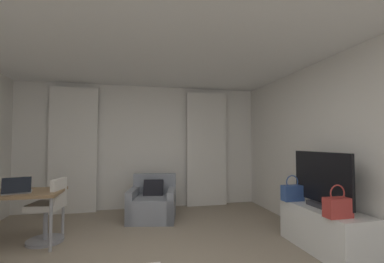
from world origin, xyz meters
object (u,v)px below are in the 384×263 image
at_px(armchair, 153,204).
at_px(tv_flatscreen, 321,181).
at_px(handbag_secondary, 338,207).
at_px(tv_console, 324,229).
at_px(desk_chair, 49,214).
at_px(laptop, 17,190).
at_px(handbag_primary, 292,192).
at_px(desk, 12,197).

height_order(armchair, tv_flatscreen, tv_flatscreen).
bearing_deg(handbag_secondary, tv_console, 69.09).
xyz_separation_m(desk_chair, handbag_secondary, (3.41, -1.48, 0.27)).
distance_m(armchair, tv_flatscreen, 2.81).
bearing_deg(armchair, laptop, -153.10).
height_order(laptop, handbag_secondary, laptop).
distance_m(laptop, tv_flatscreen, 3.99).
xyz_separation_m(tv_flatscreen, handbag_primary, (-0.15, 0.40, -0.22)).
bearing_deg(desk, tv_flatscreen, -13.93).
height_order(desk, handbag_primary, handbag_primary).
relative_size(desk_chair, tv_console, 0.74).
xyz_separation_m(tv_console, handbag_secondary, (-0.15, -0.39, 0.39)).
height_order(desk_chair, handbag_primary, handbag_primary).
bearing_deg(tv_flatscreen, armchair, 138.80).
relative_size(desk, tv_flatscreen, 1.22).
height_order(tv_console, handbag_primary, handbag_primary).
distance_m(desk_chair, handbag_primary, 3.48).
relative_size(armchair, handbag_secondary, 2.59).
distance_m(laptop, handbag_primary, 3.77).
xyz_separation_m(armchair, desk_chair, (-1.49, -0.75, 0.12)).
height_order(laptop, tv_console, laptop).
height_order(tv_console, handbag_secondary, handbag_secondary).
relative_size(laptop, tv_flatscreen, 0.37).
xyz_separation_m(desk_chair, tv_console, (3.56, -1.09, -0.12)).
height_order(desk_chair, tv_console, desk_chair).
bearing_deg(desk, laptop, -47.24).
height_order(desk, handbag_secondary, handbag_secondary).
height_order(tv_console, tv_flatscreen, tv_flatscreen).
distance_m(armchair, handbag_primary, 2.40).
height_order(armchair, tv_console, armchair).
height_order(armchair, laptop, laptop).
bearing_deg(desk_chair, tv_flatscreen, -16.54).
height_order(armchair, desk_chair, desk_chair).
xyz_separation_m(armchair, desk, (-1.92, -0.82, 0.39)).
xyz_separation_m(laptop, handbag_secondary, (3.74, -1.31, -0.10)).
relative_size(armchair, tv_console, 0.80).
relative_size(armchair, laptop, 2.54).
height_order(handbag_primary, handbag_secondary, same).
distance_m(tv_flatscreen, handbag_secondary, 0.50).
bearing_deg(desk, handbag_secondary, -20.26).
height_order(armchair, desk, armchair).
bearing_deg(armchair, handbag_primary, -36.28).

